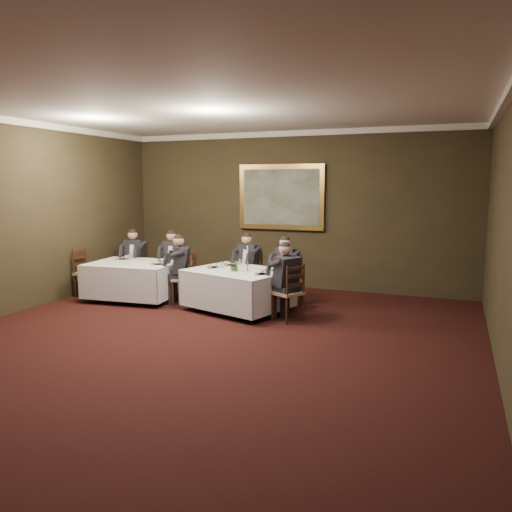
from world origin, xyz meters
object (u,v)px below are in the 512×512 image
Objects in this scene: chair_sec_backright at (174,279)px; chair_sec_endleft at (88,283)px; table_main at (238,287)px; diner_sec_backleft at (136,267)px; chair_sec_endright at (184,289)px; diner_main_backleft at (249,274)px; diner_sec_endright at (183,277)px; diner_main_backright at (287,279)px; painting at (281,197)px; centerpiece at (235,265)px; table_second at (134,278)px; chair_main_backright at (288,291)px; chair_sec_backleft at (136,277)px; chair_main_backleft at (249,285)px; diner_sec_backright at (174,269)px; chair_main_endright at (288,305)px; chair_main_endleft at (195,288)px; diner_main_endright at (288,291)px; candlestick at (247,261)px.

chair_sec_endleft is (-1.48, -1.05, 0.00)m from chair_sec_backright.
table_main is 2.19m from chair_sec_backright.
chair_sec_endright is (1.65, -0.72, -0.23)m from diner_sec_backleft.
diner_main_backleft is 1.36m from diner_sec_endright.
painting reaches higher than diner_main_backright.
diner_sec_endright is at bearing 167.68° from centerpiece.
chair_sec_endright is 0.50× the size of painting.
table_main is 1.13× the size of table_second.
chair_sec_backleft is (-3.61, 0.14, 0.00)m from chair_main_backright.
chair_sec_endright is (-1.04, -0.87, 0.00)m from chair_main_backleft.
painting is at bearing -44.91° from diner_main_backright.
diner_sec_backright is at bearing -143.42° from painting.
chair_main_backleft is 2.69m from chair_sec_backleft.
table_main is at bearing 102.34° from chair_main_endright.
diner_sec_backright reaches higher than centerpiece.
table_main is 2.89m from painting.
chair_main_backleft is 1.00× the size of chair_sec_backleft.
chair_sec_endleft is at bearing -178.81° from table_main.
chair_sec_endleft is (-3.43, -0.07, -0.17)m from table_main.
diner_sec_backleft and diner_sec_endright have the same top height.
chair_sec_backleft is (-3.97, 1.21, 0.00)m from chair_main_endright.
chair_sec_backright is (-2.68, 0.23, 0.00)m from chair_main_backright.
centerpiece is (1.23, -0.27, 0.60)m from chair_sec_endright.
chair_sec_endright is at bearing 51.38° from diner_main_backleft.
table_second is 1.12m from chair_sec_endright.
diner_sec_backright is at bearing 150.78° from centerpiece.
chair_main_endleft is at bearing 49.57° from chair_main_backleft.
chair_main_backleft is 0.50× the size of painting.
chair_main_endright is at bearing 157.54° from chair_sec_backleft.
diner_main_backleft is 1.00× the size of diner_sec_backleft.
chair_main_backright and chair_sec_backright have the same top height.
centerpiece is at bearing 71.48° from diner_main_backright.
chair_main_endright is 1.00× the size of chair_sec_backleft.
chair_main_backleft is (2.13, 0.98, -0.17)m from table_second.
painting is (0.01, 2.54, 1.16)m from centerpiece.
chair_main_backleft is 0.74× the size of diner_sec_backright.
chair_main_endright is 0.74× the size of diner_sec_backleft.
diner_main_endright is 0.67× the size of painting.
chair_main_endleft is 2.94m from painting.
chair_main_endleft is (-0.89, -0.69, 0.00)m from chair_main_backleft.
chair_main_backright is 3.62m from chair_sec_backleft.
chair_main_backleft is (-0.20, 1.02, -0.17)m from table_main.
table_main is 1.13m from diner_main_endright.
centerpiece is (1.24, -0.27, 0.37)m from diner_sec_endright.
table_main is 0.52m from candlestick.
chair_main_backright is at bearing 172.48° from diner_sec_backleft.
chair_sec_backleft is at bearing 150.86° from chair_sec_endleft.
diner_main_backright is at bearing 173.92° from diner_sec_backright.
chair_main_backright is at bearing 45.70° from table_main.
chair_main_endright is (0.36, -1.06, -0.23)m from diner_main_backright.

